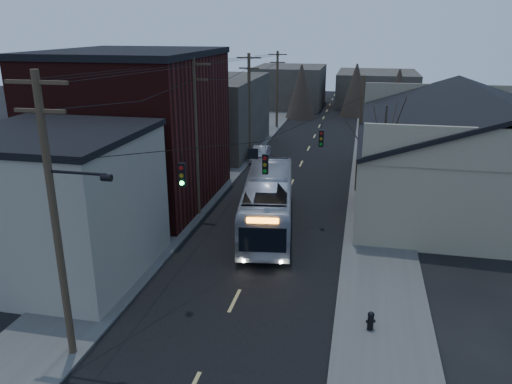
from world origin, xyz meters
TOP-DOWN VIEW (x-y plane):
  - road_surface at (0.00, 30.00)m, footprint 9.00×110.00m
  - sidewalk_left at (-6.50, 30.00)m, footprint 4.00×110.00m
  - sidewalk_right at (6.50, 30.00)m, footprint 4.00×110.00m
  - building_clapboard at (-9.00, 9.00)m, footprint 8.00×8.00m
  - building_brick at (-10.00, 20.00)m, footprint 10.00×12.00m
  - building_left_far at (-9.50, 36.00)m, footprint 9.00×14.00m
  - warehouse at (13.00, 25.00)m, footprint 16.16×20.60m
  - building_far_left at (-6.00, 65.00)m, footprint 10.00×12.00m
  - building_far_right at (7.00, 70.00)m, footprint 12.00×14.00m
  - bare_tree at (6.50, 20.00)m, footprint 0.40×0.40m
  - utility_lines at (-3.11, 24.14)m, footprint 11.24×45.28m
  - bus at (-0.15, 16.86)m, footprint 4.36×12.03m
  - parked_car at (-3.86, 32.50)m, footprint 1.47×3.91m
  - fire_hydrant at (5.96, 6.83)m, footprint 0.39×0.28m

SIDE VIEW (x-z plane):
  - road_surface at x=0.00m, z-range 0.00..0.02m
  - sidewalk_left at x=-6.50m, z-range 0.00..0.12m
  - sidewalk_right at x=6.50m, z-range 0.00..0.12m
  - fire_hydrant at x=5.96m, z-range 0.15..0.95m
  - parked_car at x=-3.86m, z-range 0.00..1.27m
  - bus at x=-0.15m, z-range 0.00..3.28m
  - building_far_right at x=7.00m, z-range 0.00..5.00m
  - warehouse at x=13.00m, z-range -1.17..6.56m
  - building_far_left at x=-6.00m, z-range 0.00..6.00m
  - building_clapboard at x=-9.00m, z-range 0.00..7.00m
  - building_left_far at x=-9.50m, z-range 0.00..7.00m
  - bare_tree at x=6.50m, z-range 0.00..7.20m
  - utility_lines at x=-3.11m, z-range -0.30..10.20m
  - building_brick at x=-10.00m, z-range 0.00..10.00m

